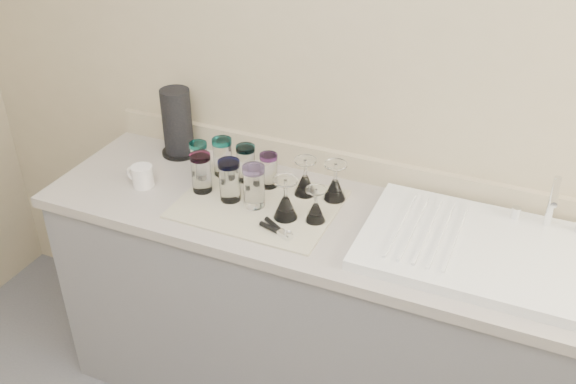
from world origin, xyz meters
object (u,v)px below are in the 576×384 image
at_px(sink_unit, 494,251).
at_px(tumbler_lavender, 254,186).
at_px(goblet_back_left, 305,182).
at_px(paper_towel_roll, 177,123).
at_px(tumbler_cyan, 246,163).
at_px(goblet_back_right, 335,187).
at_px(tumbler_purple, 269,170).
at_px(tumbler_teal, 223,156).
at_px(tumbler_blue, 230,180).
at_px(tumbler_extra, 199,158).
at_px(goblet_front_right, 316,210).
at_px(can_opener, 277,229).
at_px(white_mug, 142,176).
at_px(tumbler_magenta, 201,172).
at_px(goblet_front_left, 285,205).

xyz_separation_m(sink_unit, tumbler_lavender, (-0.81, -0.04, 0.07)).
distance_m(goblet_back_left, paper_towel_roll, 0.60).
distance_m(tumbler_cyan, goblet_back_right, 0.35).
height_order(tumbler_purple, goblet_back_left, goblet_back_left).
height_order(tumbler_teal, goblet_back_left, tumbler_teal).
xyz_separation_m(tumbler_cyan, goblet_back_right, (0.35, 0.01, -0.02)).
xyz_separation_m(tumbler_blue, goblet_back_left, (0.23, 0.14, -0.03)).
xyz_separation_m(tumbler_teal, goblet_back_right, (0.45, 0.00, -0.03)).
bearing_deg(tumbler_extra, goblet_back_right, 4.24).
height_order(sink_unit, goblet_front_right, sink_unit).
distance_m(tumbler_cyan, tumbler_lavender, 0.18).
relative_size(goblet_back_left, can_opener, 1.06).
bearing_deg(white_mug, sink_unit, 3.51).
relative_size(tumbler_blue, can_opener, 1.16).
xyz_separation_m(goblet_back_right, paper_towel_roll, (-0.70, 0.09, 0.08)).
relative_size(tumbler_teal, can_opener, 1.11).
relative_size(tumbler_purple, paper_towel_roll, 0.48).
bearing_deg(tumbler_magenta, tumbler_cyan, 49.52).
bearing_deg(goblet_back_right, tumbler_teal, -179.57).
bearing_deg(sink_unit, tumbler_purple, 173.36).
xyz_separation_m(goblet_back_right, goblet_front_right, (-0.01, -0.16, -0.01)).
xyz_separation_m(tumbler_extra, paper_towel_roll, (-0.17, 0.12, 0.06)).
distance_m(tumbler_lavender, tumbler_extra, 0.31).
relative_size(tumbler_teal, goblet_back_right, 1.03).
height_order(tumbler_extra, can_opener, tumbler_extra).
bearing_deg(tumbler_purple, paper_towel_roll, 167.33).
xyz_separation_m(sink_unit, tumbler_magenta, (-1.03, -0.03, 0.06)).
relative_size(tumbler_cyan, paper_towel_roll, 0.52).
height_order(can_opener, white_mug, white_mug).
bearing_deg(tumbler_blue, tumbler_extra, 149.21).
height_order(tumbler_blue, can_opener, tumbler_blue).
xyz_separation_m(can_opener, white_mug, (-0.58, 0.08, 0.02)).
xyz_separation_m(tumbler_lavender, goblet_back_right, (0.24, 0.15, -0.03)).
height_order(tumbler_cyan, tumbler_blue, tumbler_blue).
height_order(sink_unit, tumbler_blue, sink_unit).
bearing_deg(can_opener, goblet_back_right, 68.96).
distance_m(goblet_front_left, can_opener, 0.10).
height_order(goblet_front_left, paper_towel_roll, paper_towel_roll).
bearing_deg(tumbler_lavender, tumbler_teal, 143.67).
distance_m(tumbler_cyan, tumbler_extra, 0.18).
xyz_separation_m(goblet_back_left, white_mug, (-0.58, -0.18, -0.02)).
height_order(sink_unit, tumbler_magenta, sink_unit).
bearing_deg(tumbler_extra, goblet_back_left, 3.69).
bearing_deg(tumbler_extra, tumbler_lavender, -21.92).
relative_size(can_opener, white_mug, 1.20).
bearing_deg(goblet_back_left, tumbler_extra, -176.31).
relative_size(tumbler_extra, goblet_back_right, 0.92).
xyz_separation_m(tumbler_teal, tumbler_lavender, (0.21, -0.15, 0.00)).
bearing_deg(goblet_front_left, goblet_front_right, 12.92).
height_order(can_opener, paper_towel_roll, paper_towel_roll).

